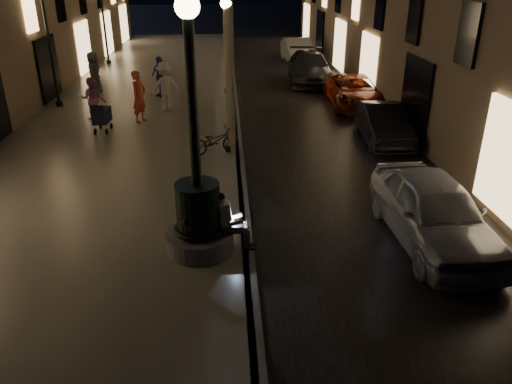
{
  "coord_description": "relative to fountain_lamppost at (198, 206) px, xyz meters",
  "views": [
    {
      "loc": [
        -0.38,
        -7.09,
        5.65
      ],
      "look_at": [
        0.24,
        3.0,
        1.03
      ],
      "focal_mm": 35.0,
      "sensor_mm": 36.0,
      "label": 1
    }
  ],
  "objects": [
    {
      "name": "ground",
      "position": [
        1.0,
        13.0,
        -1.21
      ],
      "size": [
        120.0,
        120.0,
        0.0
      ],
      "primitive_type": "plane",
      "color": "black",
      "rests_on": "ground"
    },
    {
      "name": "car_third",
      "position": [
        6.2,
        12.09,
        -0.57
      ],
      "size": [
        2.3,
        4.67,
        1.28
      ],
      "primitive_type": "imported",
      "rotation": [
        0.0,
        0.0,
        -0.04
      ],
      "color": "maroon",
      "rests_on": "ground"
    },
    {
      "name": "car_front",
      "position": [
        5.08,
        0.37,
        -0.46
      ],
      "size": [
        1.92,
        4.47,
        1.5
      ],
      "primitive_type": "imported",
      "rotation": [
        0.0,
        0.0,
        0.03
      ],
      "color": "#A7A8AE",
      "rests_on": "ground"
    },
    {
      "name": "lamp_left_c",
      "position": [
        -6.4,
        22.0,
        2.02
      ],
      "size": [
        0.36,
        0.36,
        4.81
      ],
      "color": "black",
      "rests_on": "promenade"
    },
    {
      "name": "car_fifth",
      "position": [
        5.15,
        22.69,
        -0.47
      ],
      "size": [
        1.71,
        4.52,
        1.47
      ],
      "primitive_type": "imported",
      "rotation": [
        0.0,
        0.0,
        0.03
      ],
      "color": "#A2A39E",
      "rests_on": "ground"
    },
    {
      "name": "lamp_curb_d",
      "position": [
        0.7,
        30.0,
        2.02
      ],
      "size": [
        0.36,
        0.36,
        4.81
      ],
      "color": "black",
      "rests_on": "promenade"
    },
    {
      "name": "lamp_curb_c",
      "position": [
        0.7,
        22.0,
        2.02
      ],
      "size": [
        0.36,
        0.36,
        4.81
      ],
      "color": "black",
      "rests_on": "promenade"
    },
    {
      "name": "pedestrian_white",
      "position": [
        -1.82,
        11.16,
        -0.04
      ],
      "size": [
        1.43,
        1.12,
        1.94
      ],
      "primitive_type": "imported",
      "rotation": [
        0.0,
        0.0,
        3.5
      ],
      "color": "silver",
      "rests_on": "promenade"
    },
    {
      "name": "stroller",
      "position": [
        -3.77,
        8.3,
        -0.42
      ],
      "size": [
        0.53,
        1.17,
        1.19
      ],
      "rotation": [
        0.0,
        0.0,
        -0.05
      ],
      "color": "black",
      "rests_on": "promenade"
    },
    {
      "name": "pedestrian_dark",
      "position": [
        -5.42,
        14.47,
        -0.09
      ],
      "size": [
        0.6,
        0.91,
        1.84
      ],
      "primitive_type": "imported",
      "rotation": [
        0.0,
        0.0,
        1.58
      ],
      "color": "#333338",
      "rests_on": "promenade"
    },
    {
      "name": "pedestrian_blue",
      "position": [
        -2.29,
        13.49,
        -0.12
      ],
      "size": [
        1.06,
        1.03,
        1.78
      ],
      "primitive_type": "imported",
      "rotation": [
        0.0,
        0.0,
        5.53
      ],
      "color": "navy",
      "rests_on": "promenade"
    },
    {
      "name": "curb_strip",
      "position": [
        1.0,
        13.0,
        -1.11
      ],
      "size": [
        0.25,
        45.0,
        0.2
      ],
      "primitive_type": "cube",
      "color": "#59595B",
      "rests_on": "ground"
    },
    {
      "name": "bicycle",
      "position": [
        0.23,
        5.81,
        -0.59
      ],
      "size": [
        1.68,
        1.06,
        0.83
      ],
      "primitive_type": "imported",
      "rotation": [
        0.0,
        0.0,
        1.92
      ],
      "color": "black",
      "rests_on": "promenade"
    },
    {
      "name": "cobble_lane",
      "position": [
        4.0,
        13.0,
        -1.2
      ],
      "size": [
        6.0,
        45.0,
        0.02
      ],
      "primitive_type": "cube",
      "color": "black",
      "rests_on": "ground"
    },
    {
      "name": "car_second",
      "position": [
        6.02,
        7.23,
        -0.58
      ],
      "size": [
        1.55,
        3.92,
        1.27
      ],
      "primitive_type": "imported",
      "rotation": [
        0.0,
        0.0,
        -0.05
      ],
      "color": "black",
      "rests_on": "ground"
    },
    {
      "name": "car_rear",
      "position": [
        5.0,
        17.0,
        -0.45
      ],
      "size": [
        2.48,
        5.37,
        1.52
      ],
      "primitive_type": "imported",
      "rotation": [
        0.0,
        0.0,
        -0.07
      ],
      "color": "#303035",
      "rests_on": "ground"
    },
    {
      "name": "lamp_left_b",
      "position": [
        -6.4,
        12.0,
        2.02
      ],
      "size": [
        0.36,
        0.36,
        4.81
      ],
      "color": "black",
      "rests_on": "promenade"
    },
    {
      "name": "fountain_lamppost",
      "position": [
        0.0,
        0.0,
        0.0
      ],
      "size": [
        1.4,
        1.4,
        5.21
      ],
      "color": "#59595B",
      "rests_on": "promenade"
    },
    {
      "name": "pedestrian_pink",
      "position": [
        -4.49,
        9.99,
        -0.21
      ],
      "size": [
        0.86,
        0.71,
        1.61
      ],
      "primitive_type": "imported",
      "rotation": [
        0.0,
        0.0,
        3.29
      ],
      "color": "#CB6B92",
      "rests_on": "promenade"
    },
    {
      "name": "pedestrian_red",
      "position": [
        -2.61,
        9.49,
        -0.05
      ],
      "size": [
        0.73,
        0.83,
        1.92
      ],
      "primitive_type": "imported",
      "rotation": [
        0.0,
        0.0,
        1.11
      ],
      "color": "#CF4529",
      "rests_on": "promenade"
    },
    {
      "name": "lamp_curb_b",
      "position": [
        0.7,
        14.0,
        2.02
      ],
      "size": [
        0.36,
        0.36,
        4.81
      ],
      "color": "black",
      "rests_on": "promenade"
    },
    {
      "name": "promenade",
      "position": [
        -3.0,
        13.0,
        -1.11
      ],
      "size": [
        8.0,
        45.0,
        0.2
      ],
      "primitive_type": "cube",
      "color": "slate",
      "rests_on": "ground"
    },
    {
      "name": "seated_man_laptop",
      "position": [
        0.61,
        -0.0,
        -0.33
      ],
      "size": [
        0.91,
        0.31,
        1.28
      ],
      "color": "tan",
      "rests_on": "promenade"
    },
    {
      "name": "lamp_curb_a",
      "position": [
        0.7,
        6.0,
        2.02
      ],
      "size": [
        0.36,
        0.36,
        4.81
      ],
      "color": "black",
      "rests_on": "promenade"
    }
  ]
}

